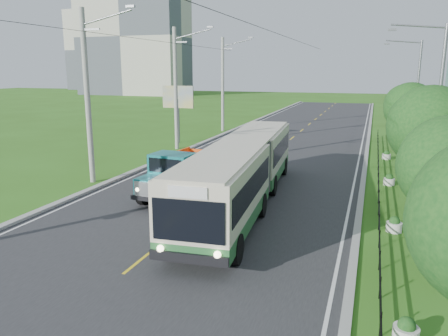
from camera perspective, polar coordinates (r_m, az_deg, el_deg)
The scene contains 26 objects.
ground at distance 16.04m, azimuth -10.94°, elevation -11.86°, with size 240.00×240.00×0.00m, color #316417.
road at distance 34.06m, azimuth 5.90°, elevation 1.47°, with size 14.00×120.00×0.02m, color #28282B.
curb_left at distance 36.31m, azimuth -5.24°, elevation 2.29°, with size 0.40×120.00×0.15m, color #9E9E99.
curb_right at distance 33.23m, azimuth 17.99°, elevation 0.70°, with size 0.30×120.00×0.10m, color #9E9E99.
edge_line_left at distance 36.10m, azimuth -4.44°, elevation 2.16°, with size 0.12×120.00×0.00m, color silver.
edge_line_right at distance 33.24m, azimuth 17.13°, elevation 0.71°, with size 0.12×120.00×0.00m, color silver.
centre_dash at distance 16.03m, azimuth -10.94°, elevation -11.78°, with size 0.12×2.20×0.00m, color yellow.
railing_right at distance 27.32m, azimuth 19.52°, elevation -1.38°, with size 0.04×40.00×0.60m, color black.
pole_near at distance 26.74m, azimuth -17.36°, elevation 8.90°, with size 3.51×0.32×10.00m.
pole_mid at distance 37.10m, azimuth -6.28°, elevation 10.30°, with size 3.51×0.32×10.00m.
pole_far at distance 48.23m, azimuth -0.13°, elevation 10.91°, with size 3.51×0.32×10.00m.
tree_third at distance 21.02m, azimuth 25.38°, elevation 4.33°, with size 3.60×3.62×6.00m.
tree_fourth at distance 26.99m, azimuth 23.98°, elevation 5.19°, with size 3.24×3.31×5.40m.
tree_fifth at distance 32.92m, azimuth 23.19°, elevation 6.90°, with size 3.48×3.52×5.80m.
tree_back at distance 38.90m, azimuth 22.58°, elevation 7.39°, with size 3.30×3.36×5.50m.
streetlight_mid at distance 26.82m, azimuth 25.94°, elevation 7.80°, with size 3.02×0.20×9.07m.
streetlight_far at distance 40.74m, azimuth 23.70°, elevation 9.26°, with size 3.02×0.20×9.07m.
planter_front at distance 12.37m, azimuth 22.68°, elevation -19.09°, with size 0.64×0.64×0.67m.
planter_near at distance 19.65m, azimuth 21.34°, elevation -6.96°, with size 0.64×0.64×0.67m.
planter_mid at distance 27.34m, azimuth 20.77°, elevation -1.50°, with size 0.64×0.64×0.67m.
planter_far at distance 35.17m, azimuth 20.45°, elevation 1.54°, with size 0.64×0.64×0.67m.
billboard_left at distance 40.41m, azimuth -6.02°, elevation 8.75°, with size 3.00×0.20×5.20m.
apartment_near at distance 124.67m, azimuth -11.68°, elevation 16.32°, with size 28.00×14.00×30.00m, color #B7B2A3.
apartment_far at distance 158.95m, azimuth -14.99°, elevation 14.60°, with size 24.00×14.00×26.00m, color #B7B2A3.
bus at distance 21.44m, azimuth 2.51°, elevation 0.05°, with size 3.90×16.63×3.18m.
dump_truck at distance 23.14m, azimuth -5.71°, elevation -0.37°, with size 2.67×6.02×2.46m.
Camera 1 is at (7.46, -12.58, 6.61)m, focal length 35.00 mm.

